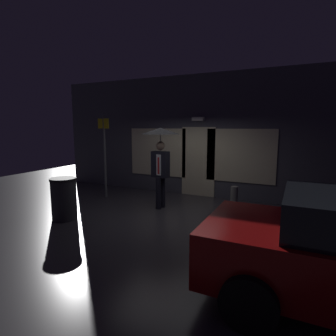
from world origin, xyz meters
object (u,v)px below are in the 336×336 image
person_with_umbrella (160,148)px  street_sign_post (105,152)px  trash_bin (64,199)px  sidewalk_bollard (234,198)px

person_with_umbrella → street_sign_post: (-2.10, 0.30, -0.20)m
person_with_umbrella → trash_bin: bearing=-126.4°
sidewalk_bollard → person_with_umbrella: bearing=-156.9°
street_sign_post → sidewalk_bollard: street_sign_post is taller
trash_bin → person_with_umbrella: bearing=47.3°
person_with_umbrella → sidewalk_bollard: (1.83, 0.78, -1.33)m
street_sign_post → trash_bin: bearing=-78.6°
sidewalk_bollard → trash_bin: 4.37m
trash_bin → sidewalk_bollard: bearing=36.5°
street_sign_post → person_with_umbrella: bearing=-8.2°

